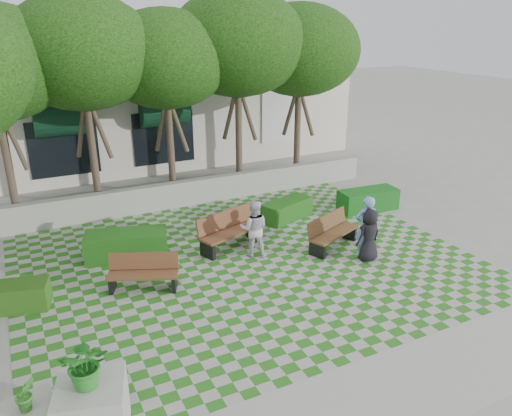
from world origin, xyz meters
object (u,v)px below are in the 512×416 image
bench_east (332,232)px  bench_west (143,273)px  hedge_east (368,200)px  person_blue (366,227)px  planter_front (91,400)px  bench_mid (229,231)px  hedge_midleft (127,245)px  person_dark (369,235)px  person_white (254,229)px  hedge_west (8,297)px  hedge_midright (287,210)px

bench_east → bench_west: (-5.58, 0.09, -0.03)m
hedge_east → person_blue: 3.78m
bench_west → planter_front: bearing=-90.6°
planter_front → person_blue: size_ratio=1.04×
bench_mid → hedge_midleft: (-2.87, 0.64, -0.13)m
person_dark → person_white: person_white is taller
hedge_west → person_white: person_white is taller
bench_east → planter_front: (-7.51, -4.24, 0.29)m
person_white → hedge_midright: bearing=-110.4°
hedge_midright → hedge_midleft: size_ratio=0.83×
bench_mid → person_blue: (3.19, -2.24, 0.38)m
hedge_midleft → person_dark: size_ratio=1.47×
hedge_west → bench_east: bearing=-3.8°
bench_west → hedge_west: 3.08m
hedge_midright → person_dark: size_ratio=1.22×
person_white → person_dark: bearing=176.3°
person_blue → person_dark: person_blue is taller
hedge_midright → bench_mid: bearing=-156.1°
bench_east → hedge_midright: (-0.06, 2.51, -0.15)m
bench_east → hedge_east: bench_east is taller
bench_east → planter_front: 8.63m
bench_mid → hedge_east: bench_mid is taller
bench_west → hedge_midleft: bench_west is taller
hedge_west → person_white: bearing=-0.5°
hedge_west → person_dark: bearing=-10.8°
hedge_west → person_blue: (9.13, -1.47, 0.58)m
person_blue → person_white: 3.14m
planter_front → person_white: 7.07m
person_blue → bench_east: bearing=-43.1°
person_dark → person_white: (-2.71, 1.68, 0.07)m
hedge_west → planter_front: size_ratio=0.95×
hedge_midleft → person_dark: (5.97, -3.14, 0.37)m
hedge_midright → hedge_east: bearing=-10.0°
person_dark → hedge_midright: bearing=-87.1°
bench_west → planter_front: size_ratio=0.97×
hedge_midright → hedge_west: bearing=-167.3°
person_blue → hedge_west: bearing=8.2°
bench_mid → hedge_east: (5.60, 0.64, -0.15)m
hedge_east → person_dark: bearing=-128.5°
hedge_west → planter_front: (1.11, -4.82, 0.44)m
planter_front → person_white: planter_front is taller
bench_west → hedge_midleft: (0.03, 1.90, -0.05)m
hedge_midleft → person_white: person_white is taller
person_white → hedge_midleft: bearing=3.9°
hedge_east → person_blue: person_blue is taller
bench_west → hedge_midleft: bearing=112.7°
person_dark → planter_front: bearing=16.6°
hedge_midright → hedge_midleft: (-5.49, -0.52, 0.07)m
bench_east → hedge_west: (-8.62, 0.58, -0.16)m
bench_mid → person_dark: 3.99m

